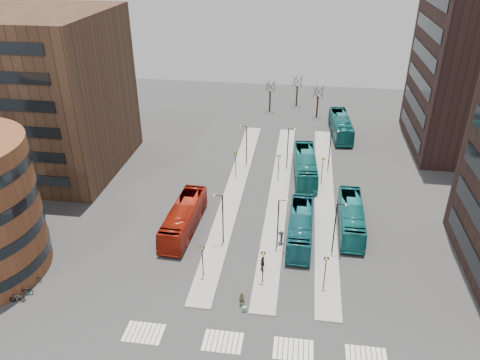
# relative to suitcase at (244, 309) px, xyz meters

# --- Properties ---
(island_left) EXTENTS (2.50, 45.00, 0.15)m
(island_left) POSITION_rel_suitcase_xyz_m (-4.34, 22.16, -0.18)
(island_left) COLOR gray
(island_left) RESTS_ON ground
(island_mid) EXTENTS (2.50, 45.00, 0.15)m
(island_mid) POSITION_rel_suitcase_xyz_m (1.66, 22.16, -0.18)
(island_mid) COLOR gray
(island_mid) RESTS_ON ground
(island_right) EXTENTS (2.50, 45.00, 0.15)m
(island_right) POSITION_rel_suitcase_xyz_m (7.66, 22.16, -0.18)
(island_right) COLOR gray
(island_right) RESTS_ON ground
(suitcase) EXTENTS (0.47, 0.40, 0.50)m
(suitcase) POSITION_rel_suitcase_xyz_m (0.00, 0.00, 0.00)
(suitcase) COLOR #1D53A1
(suitcase) RESTS_ON ground
(red_bus) EXTENTS (3.20, 11.73, 3.24)m
(red_bus) POSITION_rel_suitcase_xyz_m (-8.74, 12.21, 1.37)
(red_bus) COLOR #991B0B
(red_bus) RESTS_ON ground
(teal_bus_a) EXTENTS (2.77, 11.11, 3.08)m
(teal_bus_a) POSITION_rel_suitcase_xyz_m (4.69, 12.30, 1.29)
(teal_bus_a) COLOR #145966
(teal_bus_a) RESTS_ON ground
(teal_bus_b) EXTENTS (3.65, 12.23, 3.36)m
(teal_bus_b) POSITION_rel_suitcase_xyz_m (4.92, 27.69, 1.43)
(teal_bus_b) COLOR #146866
(teal_bus_b) RESTS_ON ground
(teal_bus_c) EXTENTS (2.75, 11.19, 3.11)m
(teal_bus_c) POSITION_rel_suitcase_xyz_m (10.47, 15.20, 1.30)
(teal_bus_c) COLOR #156A6D
(teal_bus_c) RESTS_ON ground
(teal_bus_d) EXTENTS (3.76, 12.25, 3.36)m
(teal_bus_d) POSITION_rel_suitcase_xyz_m (10.59, 43.89, 1.43)
(teal_bus_d) COLOR #125C5E
(teal_bus_d) RESTS_ON ground
(traveller) EXTENTS (0.63, 0.48, 1.54)m
(traveller) POSITION_rel_suitcase_xyz_m (-0.32, 0.73, 0.52)
(traveller) COLOR #47402A
(traveller) RESTS_ON ground
(commuter_a) EXTENTS (1.10, 0.99, 1.86)m
(commuter_a) POSITION_rel_suitcase_xyz_m (-8.43, 10.70, 0.68)
(commuter_a) COLOR black
(commuter_a) RESTS_ON ground
(commuter_b) EXTENTS (0.81, 1.10, 1.74)m
(commuter_b) POSITION_rel_suitcase_xyz_m (1.09, 6.01, 0.62)
(commuter_b) COLOR black
(commuter_b) RESTS_ON ground
(commuter_c) EXTENTS (0.81, 1.18, 1.69)m
(commuter_c) POSITION_rel_suitcase_xyz_m (2.63, 10.88, 0.59)
(commuter_c) COLOR black
(commuter_c) RESTS_ON ground
(bicycle_near) EXTENTS (1.97, 0.92, 1.00)m
(bicycle_near) POSITION_rel_suitcase_xyz_m (-21.34, -0.77, 0.25)
(bicycle_near) COLOR gray
(bicycle_near) RESTS_ON ground
(bicycle_mid) EXTENTS (1.54, 0.70, 0.89)m
(bicycle_mid) POSITION_rel_suitcase_xyz_m (-21.34, -1.80, 0.19)
(bicycle_mid) COLOR gray
(bicycle_mid) RESTS_ON ground
(bicycle_far) EXTENTS (1.74, 1.20, 0.86)m
(bicycle_far) POSITION_rel_suitcase_xyz_m (-21.34, 0.90, 0.18)
(bicycle_far) COLOR gray
(bicycle_far) RESTS_ON ground
(crosswalk_stripes) EXTENTS (22.35, 2.40, 0.01)m
(crosswalk_stripes) POSITION_rel_suitcase_xyz_m (1.41, -3.84, -0.25)
(crosswalk_stripes) COLOR silver
(crosswalk_stripes) RESTS_ON ground
(office_block) EXTENTS (25.00, 20.12, 22.00)m
(office_block) POSITION_rel_suitcase_xyz_m (-34.34, 26.15, 10.75)
(office_block) COLOR #4A3222
(office_block) RESTS_ON ground
(sign_poles) EXTENTS (12.45, 22.12, 3.65)m
(sign_poles) POSITION_rel_suitcase_xyz_m (1.26, 15.16, 2.16)
(sign_poles) COLOR black
(sign_poles) RESTS_ON ground
(lamp_posts) EXTENTS (14.04, 20.24, 6.12)m
(lamp_posts) POSITION_rel_suitcase_xyz_m (2.29, 20.16, 3.33)
(lamp_posts) COLOR black
(lamp_posts) RESTS_ON ground
(bare_trees) EXTENTS (10.97, 8.14, 5.90)m
(bare_trees) POSITION_rel_suitcase_xyz_m (2.32, 54.83, 2.47)
(bare_trees) COLOR black
(bare_trees) RESTS_ON ground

